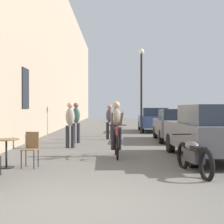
% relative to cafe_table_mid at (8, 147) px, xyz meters
% --- Properties ---
extents(ground_plane, '(88.00, 88.00, 0.00)m').
position_rel_cafe_table_mid_xyz_m(ground_plane, '(2.19, -3.41, -0.52)').
color(ground_plane, '#5B5954').
extents(building_facade_left, '(0.54, 68.00, 10.55)m').
position_rel_cafe_table_mid_xyz_m(building_facade_left, '(-1.26, 10.59, 4.75)').
color(building_facade_left, tan).
rests_on(building_facade_left, ground_plane).
extents(cafe_table_mid, '(0.64, 0.64, 0.72)m').
position_rel_cafe_table_mid_xyz_m(cafe_table_mid, '(0.00, 0.00, 0.00)').
color(cafe_table_mid, black).
rests_on(cafe_table_mid, ground_plane).
extents(cafe_chair_mid_toward_street, '(0.42, 0.42, 0.89)m').
position_rel_cafe_table_mid_xyz_m(cafe_chair_mid_toward_street, '(0.60, 0.08, -0.00)').
color(cafe_chair_mid_toward_street, black).
rests_on(cafe_chair_mid_toward_street, ground_plane).
extents(cyclist_on_bicycle, '(0.52, 1.76, 1.74)m').
position_rel_cafe_table_mid_xyz_m(cyclist_on_bicycle, '(2.79, 2.00, 0.29)').
color(cyclist_on_bicycle, black).
rests_on(cyclist_on_bicycle, ground_plane).
extents(pedestrian_near, '(0.36, 0.27, 1.71)m').
position_rel_cafe_table_mid_xyz_m(pedestrian_near, '(1.08, 4.30, 0.44)').
color(pedestrian_near, '#26262D').
rests_on(pedestrian_near, ground_plane).
extents(pedestrian_mid, '(0.34, 0.24, 1.73)m').
position_rel_cafe_table_mid_xyz_m(pedestrian_mid, '(1.11, 6.15, 0.45)').
color(pedestrian_mid, '#26262D').
rests_on(pedestrian_mid, ground_plane).
extents(pedestrian_far, '(0.37, 0.28, 1.67)m').
position_rel_cafe_table_mid_xyz_m(pedestrian_far, '(2.54, 7.89, 0.42)').
color(pedestrian_far, '#26262D').
rests_on(pedestrian_far, ground_plane).
extents(pedestrian_furthest, '(0.36, 0.26, 1.67)m').
position_rel_cafe_table_mid_xyz_m(pedestrian_furthest, '(2.84, 9.59, 0.42)').
color(pedestrian_furthest, '#26262D').
rests_on(pedestrian_furthest, ground_plane).
extents(street_lamp, '(0.32, 0.32, 4.90)m').
position_rel_cafe_table_mid_xyz_m(street_lamp, '(4.34, 11.25, 2.59)').
color(street_lamp, black).
rests_on(street_lamp, ground_plane).
extents(parked_car_nearest, '(1.98, 4.51, 1.59)m').
position_rel_cafe_table_mid_xyz_m(parked_car_nearest, '(5.50, 1.40, 0.30)').
color(parked_car_nearest, '#595960').
rests_on(parked_car_nearest, ground_plane).
extents(parked_car_second, '(1.83, 4.13, 1.45)m').
position_rel_cafe_table_mid_xyz_m(parked_car_second, '(5.53, 6.99, 0.23)').
color(parked_car_second, '#595960').
rests_on(parked_car_second, ground_plane).
extents(parked_car_third, '(1.89, 4.28, 1.50)m').
position_rel_cafe_table_mid_xyz_m(parked_car_third, '(5.28, 13.25, 0.26)').
color(parked_car_third, '#384C84').
rests_on(parked_car_third, ground_plane).
extents(parked_motorcycle, '(0.62, 2.14, 0.92)m').
position_rel_cafe_table_mid_xyz_m(parked_motorcycle, '(4.53, -0.77, -0.12)').
color(parked_motorcycle, black).
rests_on(parked_motorcycle, ground_plane).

